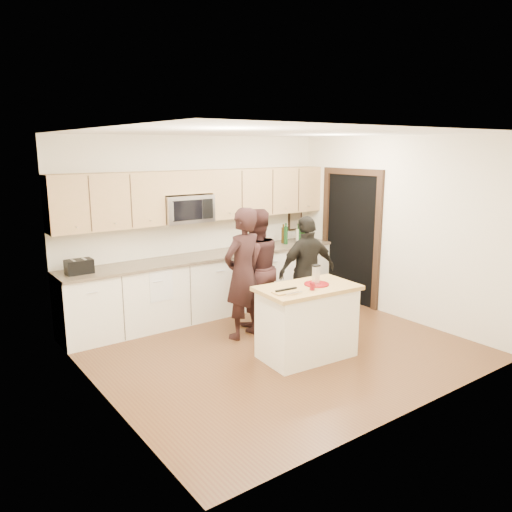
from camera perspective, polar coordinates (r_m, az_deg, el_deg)
floor at (r=6.53m, az=2.52°, el=-10.47°), size 4.50×4.50×0.00m
room_shell at (r=6.08m, az=2.67°, el=4.75°), size 4.52×4.02×2.71m
back_cabinetry at (r=7.70m, az=-5.32°, el=-3.24°), size 4.50×0.66×0.94m
upper_cabinetry at (r=7.59m, az=-5.87°, el=7.07°), size 4.50×0.33×0.75m
microwave at (r=7.41m, az=-7.99°, el=5.39°), size 0.76×0.41×0.40m
doorway at (r=8.32m, az=10.79°, el=2.61°), size 0.06×1.25×2.20m
framed_picture at (r=8.88m, az=4.47°, el=4.20°), size 0.30×0.03×0.38m
dish_towel at (r=7.03m, az=-11.25°, el=-2.16°), size 0.34×0.60×0.48m
island at (r=6.16m, az=5.83°, el=-7.45°), size 1.25×0.79×0.90m
red_plate at (r=6.09m, az=6.93°, el=-3.20°), size 0.30×0.30×0.02m
box_grater at (r=6.06m, az=6.88°, el=-2.06°), size 0.09×0.06×0.23m
drink_glass at (r=5.86m, az=6.44°, el=-3.45°), size 0.06×0.06×0.09m
cutting_board at (r=5.73m, az=3.37°, el=-4.14°), size 0.30×0.18×0.02m
tongs at (r=5.76m, az=3.46°, el=-3.84°), size 0.29×0.05×0.02m
knife at (r=5.66m, az=4.36°, el=-4.23°), size 0.23×0.04×0.01m
toaster at (r=6.79m, az=-19.57°, el=-1.14°), size 0.33×0.21×0.19m
bottle_cluster at (r=8.58m, az=4.76°, el=2.74°), size 0.62×0.27×0.39m
orchid at (r=8.67m, az=5.31°, el=3.16°), size 0.28×0.24×0.43m
woman_left at (r=6.64m, az=-1.51°, el=-2.02°), size 0.72×0.56×1.77m
woman_center at (r=7.11m, az=-0.12°, el=-1.37°), size 0.90×0.75×1.69m
woman_right at (r=7.17m, az=5.86°, el=-1.74°), size 0.97×0.49×1.59m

